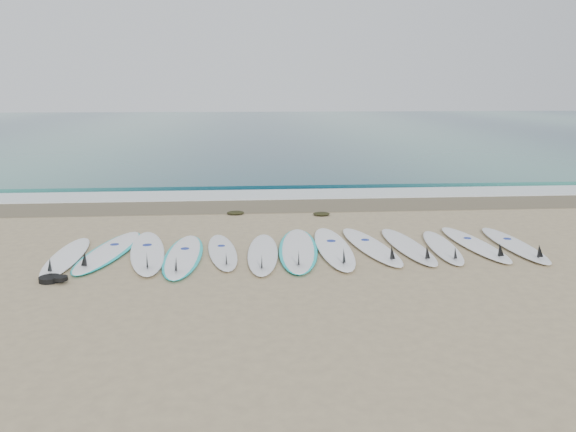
{
  "coord_description": "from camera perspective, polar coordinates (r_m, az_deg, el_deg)",
  "views": [
    {
      "loc": [
        -0.93,
        -9.68,
        2.9
      ],
      "look_at": [
        -0.08,
        1.18,
        0.4
      ],
      "focal_mm": 35.0,
      "sensor_mm": 36.0,
      "label": 1
    }
  ],
  "objects": [
    {
      "name": "surfboard_3",
      "position": [
        9.93,
        -10.61,
        -3.97
      ],
      "size": [
        0.67,
        2.69,
        0.34
      ],
      "rotation": [
        0.0,
        0.0,
        -0.01
      ],
      "color": "white",
      "rests_on": "ground"
    },
    {
      "name": "surfboard_6",
      "position": [
        10.12,
        1.03,
        -3.4
      ],
      "size": [
        0.95,
        2.95,
        0.37
      ],
      "rotation": [
        0.0,
        0.0,
        -0.09
      ],
      "color": "white",
      "rests_on": "ground"
    },
    {
      "name": "surfboard_4",
      "position": [
        10.05,
        -6.66,
        -3.63
      ],
      "size": [
        0.76,
        2.39,
        0.3
      ],
      "rotation": [
        0.0,
        0.0,
        0.12
      ],
      "color": "silver",
      "rests_on": "ground"
    },
    {
      "name": "seaweed_far",
      "position": [
        13.05,
        3.42,
        0.22
      ],
      "size": [
        0.39,
        0.31,
        0.08
      ],
      "primitive_type": "ellipsoid",
      "color": "black",
      "rests_on": "ground"
    },
    {
      "name": "ocean",
      "position": [
        42.29,
        -3.24,
        8.98
      ],
      "size": [
        120.0,
        55.0,
        0.03
      ],
      "primitive_type": "cube",
      "color": "#225B5D",
      "rests_on": "ground"
    },
    {
      "name": "surfboard_7",
      "position": [
        10.21,
        4.72,
        -3.26
      ],
      "size": [
        0.6,
        2.88,
        0.37
      ],
      "rotation": [
        0.0,
        0.0,
        0.0
      ],
      "color": "white",
      "rests_on": "ground"
    },
    {
      "name": "surfboard_0",
      "position": [
        10.39,
        -21.67,
        -3.91
      ],
      "size": [
        0.58,
        2.49,
        0.32
      ],
      "rotation": [
        0.0,
        0.0,
        0.03
      ],
      "color": "white",
      "rests_on": "ground"
    },
    {
      "name": "surfboard_5",
      "position": [
        9.87,
        -2.58,
        -3.84
      ],
      "size": [
        0.66,
        2.6,
        0.33
      ],
      "rotation": [
        0.0,
        0.0,
        -0.05
      ],
      "color": "white",
      "rests_on": "ground"
    },
    {
      "name": "wet_sand_band",
      "position": [
        14.11,
        -0.59,
        1.08
      ],
      "size": [
        120.0,
        1.8,
        0.01
      ],
      "primitive_type": "cube",
      "color": "brown",
      "rests_on": "ground"
    },
    {
      "name": "leash_coil",
      "position": [
        9.33,
        -22.83,
        -5.91
      ],
      "size": [
        0.46,
        0.36,
        0.11
      ],
      "color": "black",
      "rests_on": "ground"
    },
    {
      "name": "foam_band",
      "position": [
        15.48,
        -0.95,
        2.19
      ],
      "size": [
        120.0,
        1.4,
        0.04
      ],
      "primitive_type": "cube",
      "color": "silver",
      "rests_on": "ground"
    },
    {
      "name": "surfboard_1",
      "position": [
        10.51,
        -17.8,
        -3.43
      ],
      "size": [
        1.08,
        2.82,
        0.35
      ],
      "rotation": [
        0.0,
        0.0,
        -0.15
      ],
      "color": "white",
      "rests_on": "ground"
    },
    {
      "name": "surfboard_8",
      "position": [
        10.41,
        8.51,
        -3.05
      ],
      "size": [
        0.96,
        2.73,
        0.34
      ],
      "rotation": [
        0.0,
        0.0,
        0.15
      ],
      "color": "white",
      "rests_on": "ground"
    },
    {
      "name": "surfboard_2",
      "position": [
        10.23,
        -14.1,
        -3.58
      ],
      "size": [
        1.05,
        2.91,
        0.37
      ],
      "rotation": [
        0.0,
        0.0,
        0.17
      ],
      "color": "white",
      "rests_on": "ground"
    },
    {
      "name": "surfboard_12",
      "position": [
        11.22,
        22.08,
        -2.73
      ],
      "size": [
        0.53,
        2.54,
        0.33
      ],
      "rotation": [
        0.0,
        0.0,
        -0.0
      ],
      "color": "silver",
      "rests_on": "ground"
    },
    {
      "name": "surfboard_9",
      "position": [
        10.55,
        12.16,
        -3.01
      ],
      "size": [
        0.71,
        2.59,
        0.33
      ],
      "rotation": [
        0.0,
        0.0,
        0.07
      ],
      "color": "silver",
      "rests_on": "ground"
    },
    {
      "name": "surfboard_10",
      "position": [
        10.65,
        15.48,
        -3.07
      ],
      "size": [
        0.68,
        2.33,
        0.29
      ],
      "rotation": [
        0.0,
        0.0,
        -0.09
      ],
      "color": "white",
      "rests_on": "ground"
    },
    {
      "name": "seaweed_near",
      "position": [
        13.19,
        -5.35,
        0.33
      ],
      "size": [
        0.4,
        0.31,
        0.08
      ],
      "primitive_type": "ellipsoid",
      "color": "black",
      "rests_on": "ground"
    },
    {
      "name": "ground",
      "position": [
        10.15,
        0.98,
        -3.68
      ],
      "size": [
        120.0,
        120.0,
        0.0
      ],
      "primitive_type": "plane",
      "color": "tan"
    },
    {
      "name": "surfboard_11",
      "position": [
        11.01,
        18.51,
        -2.73
      ],
      "size": [
        0.74,
        2.59,
        0.33
      ],
      "rotation": [
        0.0,
        0.0,
        0.08
      ],
      "color": "white",
      "rests_on": "ground"
    },
    {
      "name": "wave_crest",
      "position": [
        16.95,
        -1.26,
        3.23
      ],
      "size": [
        120.0,
        1.0,
        0.1
      ],
      "primitive_type": "cube",
      "color": "#225B5D",
      "rests_on": "ground"
    }
  ]
}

